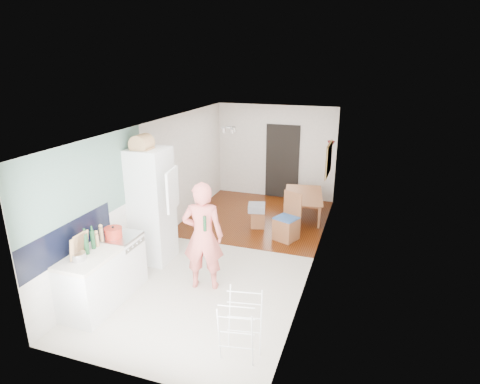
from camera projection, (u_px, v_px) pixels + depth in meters
The scene contains 32 objects.
room_shell at pixel (231, 191), 7.59m from camera, with size 3.20×7.00×2.50m, color beige, non-canonical shape.
floor at pixel (232, 251), 7.99m from camera, with size 3.20×7.00×0.01m, color beige.
wood_floor_overlay at pixel (258, 217), 9.65m from camera, with size 3.20×3.30×0.01m, color #5A2A0B.
sage_wall_panel at pixel (88, 183), 6.08m from camera, with size 0.02×3.00×1.30m, color slate.
tile_splashback at pixel (69, 239), 5.81m from camera, with size 0.02×1.90×0.50m, color black.
doorway_recess at pixel (282, 162), 10.74m from camera, with size 0.90×0.04×2.00m, color black.
base_cabinet at pixel (91, 286), 5.95m from camera, with size 0.60×0.90×0.86m, color white.
worktop at pixel (88, 258), 5.81m from camera, with size 0.62×0.92×0.06m, color silver.
range_cooker at pixel (121, 262), 6.62m from camera, with size 0.60×0.60×0.88m, color white.
cooker_top at pixel (118, 237), 6.48m from camera, with size 0.60×0.60×0.04m, color silver.
fridge_housing at pixel (152, 206), 7.33m from camera, with size 0.66×0.66×2.15m, color white.
fridge_door at pixel (172, 190), 6.72m from camera, with size 0.56×0.04×0.70m, color white.
fridge_interior at pixel (165, 183), 7.08m from camera, with size 0.02×0.52×0.66m, color white.
pinboard at pixel (329, 159), 8.72m from camera, with size 0.03×0.90×0.70m, color #AA8E4D.
pinboard_frame at pixel (328, 159), 8.73m from camera, with size 0.01×0.94×0.74m, color brown.
wall_sconce at pixel (331, 144), 9.26m from camera, with size 0.18×0.18×0.16m, color maroon.
person at pixel (203, 227), 6.41m from camera, with size 0.79×0.52×2.16m, color #E0675F.
dining_table at pixel (304, 207), 9.65m from camera, with size 1.34×0.74×0.47m, color brown.
dining_chair at pixel (287, 217), 8.31m from camera, with size 0.43×0.43×1.02m, color brown, non-canonical shape.
stool at pixel (258, 219), 9.03m from camera, with size 0.31×0.31×0.40m, color brown, non-canonical shape.
grey_drape at pixel (257, 208), 8.91m from camera, with size 0.37×0.37×0.17m, color gray.
drying_rack at pixel (240, 328), 5.01m from camera, with size 0.45×0.41×0.88m, color white, non-canonical shape.
bread_bin at pixel (142, 144), 6.90m from camera, with size 0.35×0.33×0.18m, color tan, non-canonical shape.
red_casserole at pixel (113, 233), 6.39m from camera, with size 0.28×0.28×0.17m, color red.
steel_pan at pixel (78, 256), 5.68m from camera, with size 0.21×0.21×0.11m, color silver.
held_bottle at pixel (205, 224), 6.18m from camera, with size 0.05×0.05×0.25m, color #174021.
bottle_a at pixel (86, 244), 5.83m from camera, with size 0.07×0.07×0.32m, color #174021.
bottle_b at pixel (93, 240), 5.99m from camera, with size 0.07×0.07×0.29m, color #174021.
bottle_c at pixel (84, 244), 5.91m from camera, with size 0.10×0.10×0.23m, color silver.
pepper_mill_front at pixel (97, 240), 6.08m from camera, with size 0.06×0.06×0.21m, color tan.
pepper_mill_back at pixel (101, 234), 6.26m from camera, with size 0.06×0.06×0.22m, color tan.
chopping_boards at pixel (79, 246), 5.70m from camera, with size 0.04×0.28×0.38m, color tan, non-canonical shape.
Camera 1 is at (2.45, -6.77, 3.65)m, focal length 30.00 mm.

